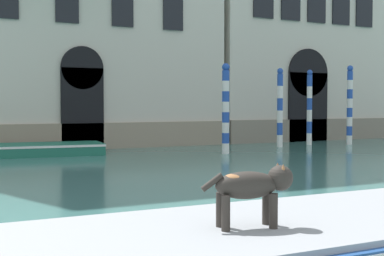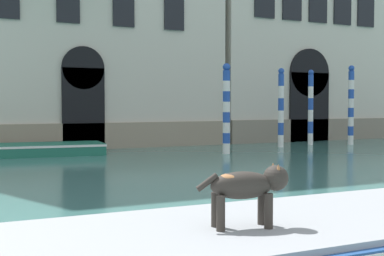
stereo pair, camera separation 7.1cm
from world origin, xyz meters
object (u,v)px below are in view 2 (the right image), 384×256
Objects in this scene: boat_moored_near_palazzo at (31,149)px; mooring_pole_1 at (281,107)px; mooring_pole_2 at (351,105)px; dog_on_deck at (248,186)px; boat_foreground at (329,242)px; mooring_pole_3 at (311,107)px; mooring_pole_0 at (226,108)px.

boat_moored_near_palazzo is 1.57× the size of mooring_pole_1.
dog_on_deck is at bearing -135.92° from mooring_pole_2.
boat_moored_near_palazzo is 1.47× the size of mooring_pole_2.
boat_foreground is 15.30m from boat_moored_near_palazzo.
boat_foreground is at bearing -133.95° from mooring_pole_2.
mooring_pole_1 is 0.99× the size of mooring_pole_3.
mooring_pole_0 is 6.03m from mooring_pole_3.
mooring_pole_2 is at bearing -23.89° from mooring_pole_3.
mooring_pole_0 reaches higher than boat_foreground.
mooring_pole_3 reaches higher than mooring_pole_0.
mooring_pole_2 is (13.60, 14.11, 1.48)m from boat_foreground.
dog_on_deck reaches higher than boat_foreground.
mooring_pole_1 is 2.09m from mooring_pole_3.
mooring_pole_3 is at bearing 14.21° from mooring_pole_1.
mooring_pole_2 reaches higher than mooring_pole_3.
boat_foreground is 17.48m from mooring_pole_1.
boat_moored_near_palazzo is (-0.44, 15.29, -0.12)m from boat_foreground.
boat_foreground is 1.63× the size of boat_moored_near_palazzo.
mooring_pole_0 is (6.68, -2.50, 1.48)m from boat_moored_near_palazzo.
mooring_pole_1 is (10.31, -0.93, 1.49)m from boat_moored_near_palazzo.
mooring_pole_0 is 3.96m from mooring_pole_1.
mooring_pole_3 is (2.03, 0.51, 0.01)m from mooring_pole_1.
mooring_pole_0 is at bearing -169.82° from mooring_pole_2.
mooring_pole_0 reaches higher than boat_moored_near_palazzo.
mooring_pole_0 is 0.99× the size of mooring_pole_1.
mooring_pole_3 reaches higher than mooring_pole_1.
boat_foreground is at bearing 21.25° from dog_on_deck.
boat_foreground is 2.40× the size of mooring_pole_2.
mooring_pole_0 is at bearing -159.84° from mooring_pole_3.
boat_foreground is at bearing -128.67° from mooring_pole_3.
dog_on_deck is 0.25× the size of mooring_pole_2.
boat_foreground is 1.33m from dog_on_deck.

